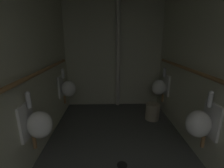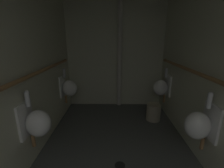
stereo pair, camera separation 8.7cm
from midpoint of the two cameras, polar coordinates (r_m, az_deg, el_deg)
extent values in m
cube|color=#4C4F4C|center=(2.36, 2.88, -28.15)|extent=(2.38, 4.12, 0.08)
cube|color=beige|center=(2.03, -31.41, 3.31)|extent=(0.06, 4.12, 2.48)
cube|color=beige|center=(2.13, 36.46, 3.02)|extent=(0.06, 4.12, 2.48)
cube|color=beige|center=(3.74, 1.87, 10.47)|extent=(2.38, 0.06, 2.48)
ellipsoid|color=white|center=(2.14, -24.32, -13.09)|extent=(0.30, 0.26, 0.34)
cube|color=white|center=(2.18, -28.25, -11.51)|extent=(0.03, 0.30, 0.44)
cylinder|color=silver|center=(2.05, -27.61, -5.20)|extent=(0.06, 0.06, 0.16)
sphere|color=silver|center=(2.02, -27.92, -2.95)|extent=(0.06, 0.06, 0.06)
cylinder|color=#9E7042|center=(2.30, -25.95, -18.32)|extent=(0.04, 0.04, 0.16)
ellipsoid|color=white|center=(3.37, -14.56, -1.53)|extent=(0.30, 0.26, 0.34)
cube|color=white|center=(3.39, -17.15, -0.70)|extent=(0.03, 0.30, 0.44)
cylinder|color=silver|center=(3.31, -16.45, 3.60)|extent=(0.06, 0.06, 0.16)
sphere|color=silver|center=(3.30, -16.56, 5.04)|extent=(0.06, 0.06, 0.06)
cylinder|color=#9E7042|center=(3.47, -15.87, -5.45)|extent=(0.04, 0.04, 0.16)
ellipsoid|color=white|center=(2.19, 29.96, -13.12)|extent=(0.30, 0.26, 0.34)
cube|color=white|center=(2.25, 33.65, -11.53)|extent=(0.03, 0.30, 0.44)
cylinder|color=silver|center=(2.12, 33.26, -5.41)|extent=(0.06, 0.06, 0.16)
sphere|color=silver|center=(2.09, 33.61, -3.23)|extent=(0.06, 0.06, 0.06)
cylinder|color=#9E7042|center=(2.36, 31.29, -18.20)|extent=(0.04, 0.04, 0.16)
ellipsoid|color=white|center=(3.46, 18.11, -1.32)|extent=(0.30, 0.26, 0.34)
cube|color=white|center=(3.50, 20.60, -0.52)|extent=(0.03, 0.30, 0.44)
cylinder|color=silver|center=(3.42, 20.01, 3.66)|extent=(0.06, 0.06, 0.16)
sphere|color=silver|center=(3.40, 20.14, 5.05)|extent=(0.06, 0.06, 0.06)
cylinder|color=#9E7042|center=(3.57, 19.30, -5.14)|extent=(0.04, 0.04, 0.16)
cylinder|color=#9E7042|center=(1.97, -29.39, 1.35)|extent=(0.05, 3.28, 0.05)
sphere|color=#9E7042|center=(3.47, -16.16, 8.34)|extent=(0.06, 0.06, 0.06)
cylinder|color=#9E7042|center=(2.10, 34.07, 1.44)|extent=(0.05, 3.31, 0.05)
sphere|color=#9E7042|center=(3.57, 19.65, 8.25)|extent=(0.06, 0.06, 0.06)
cylinder|color=beige|center=(3.63, 3.50, 10.29)|extent=(0.10, 0.10, 2.43)
cylinder|color=black|center=(2.31, 4.15, -27.75)|extent=(0.14, 0.14, 0.01)
cylinder|color=#9E937A|center=(3.35, 15.76, -9.93)|extent=(0.28, 0.28, 0.34)
camera|label=1|loc=(0.04, -89.59, 0.12)|focal=24.79mm
camera|label=2|loc=(0.04, 90.41, -0.12)|focal=24.79mm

